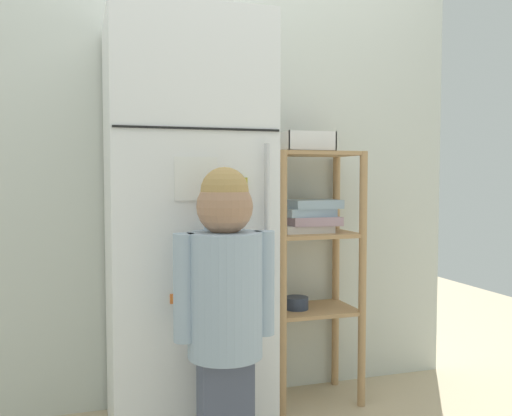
# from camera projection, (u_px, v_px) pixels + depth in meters

# --- Properties ---
(kitchen_wall_back) EXTENTS (2.47, 0.03, 2.20)m
(kitchen_wall_back) POSITION_uv_depth(u_px,v_px,m) (217.00, 170.00, 2.64)
(kitchen_wall_back) COLOR silver
(kitchen_wall_back) RESTS_ON ground
(refrigerator) EXTENTS (0.62, 0.62, 1.70)m
(refrigerator) POSITION_uv_depth(u_px,v_px,m) (185.00, 229.00, 2.28)
(refrigerator) COLOR white
(refrigerator) RESTS_ON ground
(child_standing) EXTENTS (0.35, 0.26, 1.10)m
(child_standing) POSITION_uv_depth(u_px,v_px,m) (225.00, 294.00, 1.89)
(child_standing) COLOR #51586D
(child_standing) RESTS_ON ground
(pantry_shelf_unit) EXTENTS (0.43, 0.31, 1.18)m
(pantry_shelf_unit) POSITION_uv_depth(u_px,v_px,m) (310.00, 244.00, 2.61)
(pantry_shelf_unit) COLOR tan
(pantry_shelf_unit) RESTS_ON ground
(fruit_bin) EXTENTS (0.24, 0.17, 0.09)m
(fruit_bin) POSITION_uv_depth(u_px,v_px,m) (306.00, 144.00, 2.59)
(fruit_bin) COLOR white
(fruit_bin) RESTS_ON pantry_shelf_unit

